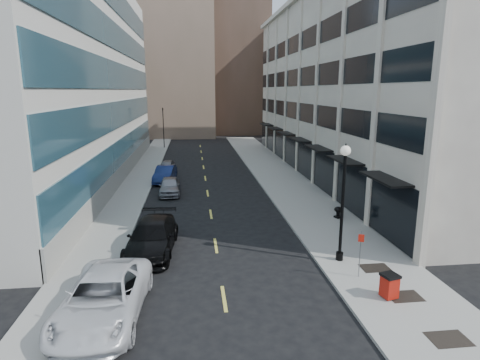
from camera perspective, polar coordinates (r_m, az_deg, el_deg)
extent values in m
plane|color=black|center=(16.14, -1.70, -19.93)|extent=(160.00, 160.00, 0.00)
cube|color=gray|center=(35.70, 7.49, -1.40)|extent=(5.00, 80.00, 0.15)
cube|color=gray|center=(35.05, -15.32, -2.02)|extent=(3.00, 80.00, 0.15)
cube|color=beige|center=(44.42, 17.80, 12.48)|extent=(14.00, 46.00, 18.00)
cube|color=black|center=(42.59, 8.56, 3.49)|extent=(0.18, 46.00, 3.60)
cube|color=black|center=(42.12, 8.78, 9.55)|extent=(0.12, 46.00, 1.80)
cube|color=black|center=(42.08, 8.95, 14.31)|extent=(0.12, 46.00, 1.80)
cube|color=black|center=(42.33, 9.12, 19.04)|extent=(0.12, 46.00, 1.80)
cube|color=beige|center=(20.79, 26.33, 12.24)|extent=(0.35, 0.60, 18.00)
cube|color=beige|center=(26.06, 19.07, 12.67)|extent=(0.35, 0.60, 18.00)
cube|color=beige|center=(31.58, 14.29, 12.85)|extent=(0.35, 0.60, 18.00)
cube|color=beige|center=(37.26, 10.95, 12.92)|extent=(0.35, 0.60, 18.00)
cube|color=beige|center=(43.02, 8.50, 12.95)|extent=(0.35, 0.60, 18.00)
cube|color=beige|center=(48.84, 6.62, 12.96)|extent=(0.35, 0.60, 18.00)
cube|color=beige|center=(54.70, 5.15, 12.95)|extent=(0.35, 0.60, 18.00)
cube|color=beige|center=(60.58, 3.96, 12.94)|extent=(0.35, 0.60, 18.00)
cube|color=black|center=(23.57, 19.88, 0.17)|extent=(1.30, 4.00, 0.12)
cube|color=black|center=(28.95, 14.64, 2.73)|extent=(1.30, 4.00, 0.12)
cube|color=black|center=(34.53, 11.06, 4.46)|extent=(1.30, 4.00, 0.12)
cube|color=black|center=(40.24, 8.47, 5.70)|extent=(1.30, 4.00, 0.12)
cube|color=black|center=(46.02, 6.53, 6.62)|extent=(1.30, 4.00, 0.12)
cube|color=black|center=(51.85, 5.01, 7.33)|extent=(1.30, 4.00, 0.12)
cube|color=black|center=(57.71, 3.80, 7.89)|extent=(1.30, 4.00, 0.12)
cube|color=beige|center=(43.20, -27.61, 13.01)|extent=(16.00, 46.00, 20.00)
cube|color=gray|center=(41.85, -15.99, 1.45)|extent=(0.20, 46.00, 1.80)
cube|color=#2C5667|center=(41.51, -16.18, 4.29)|extent=(0.14, 45.60, 2.40)
cube|color=#2C5667|center=(41.18, -16.48, 9.11)|extent=(0.14, 45.60, 2.40)
cube|color=#2C5667|center=(41.14, -16.80, 13.98)|extent=(0.14, 45.60, 2.40)
cube|color=#2C5667|center=(41.40, -17.12, 18.81)|extent=(0.14, 45.60, 2.40)
cube|color=#846956|center=(81.77, -9.09, 16.25)|extent=(14.00, 18.00, 28.00)
cube|color=brown|center=(86.43, -0.67, 18.19)|extent=(12.00, 16.00, 34.00)
cube|color=#846956|center=(92.47, -15.17, 13.68)|extent=(12.00, 14.00, 22.00)
cube|color=beige|center=(81.83, 6.98, 13.50)|extent=(10.00, 14.00, 20.00)
cube|color=black|center=(16.82, 27.54, -19.41)|extent=(1.40, 1.00, 0.01)
cube|color=black|center=(19.00, 22.36, -15.06)|extent=(1.40, 1.00, 0.01)
cube|color=black|center=(21.22, 18.67, -11.76)|extent=(1.40, 1.00, 0.01)
cube|color=#D8CC4C|center=(17.85, -2.29, -16.47)|extent=(0.15, 2.20, 0.01)
cube|color=#D8CC4C|center=(23.26, -3.47, -9.28)|extent=(0.15, 2.20, 0.01)
cube|color=#D8CC4C|center=(28.91, -4.17, -4.85)|extent=(0.15, 2.20, 0.01)
cube|color=#D8CC4C|center=(34.67, -4.63, -1.88)|extent=(0.15, 2.20, 0.01)
cube|color=#D8CC4C|center=(40.51, -4.96, 0.24)|extent=(0.15, 2.20, 0.01)
cube|color=#D8CC4C|center=(46.38, -5.21, 1.83)|extent=(0.15, 2.20, 0.01)
cube|color=#D8CC4C|center=(52.29, -5.40, 3.06)|extent=(0.15, 2.20, 0.01)
cube|color=#D8CC4C|center=(58.21, -5.55, 4.04)|extent=(0.15, 2.20, 0.01)
cube|color=#D8CC4C|center=(64.15, -5.68, 4.83)|extent=(0.15, 2.20, 0.01)
cylinder|color=black|center=(61.96, -10.83, 7.18)|extent=(0.12, 0.12, 6.00)
imported|color=black|center=(61.76, -10.94, 9.94)|extent=(0.66, 0.66, 1.98)
imported|color=silver|center=(16.88, -18.84, -15.63)|extent=(3.26, 6.50, 1.77)
imported|color=black|center=(22.57, -12.40, -7.93)|extent=(2.84, 6.13, 1.73)
imported|color=gray|center=(34.55, -9.96, -0.84)|extent=(1.80, 4.33, 1.47)
imported|color=navy|center=(39.30, -10.60, 0.83)|extent=(2.20, 4.85, 1.54)
imported|color=slate|center=(43.87, -10.34, 1.92)|extent=(2.06, 4.06, 1.33)
cube|color=#A3150A|center=(18.46, 20.47, -13.99)|extent=(0.70, 0.70, 0.93)
cube|color=black|center=(18.25, 20.60, -12.60)|extent=(0.79, 0.79, 0.11)
cylinder|color=black|center=(18.80, 19.42, -14.79)|extent=(0.06, 0.20, 0.20)
cylinder|color=black|center=(18.96, 20.46, -14.63)|extent=(0.06, 0.20, 0.20)
cylinder|color=black|center=(21.58, 13.96, -10.45)|extent=(0.37, 0.37, 0.41)
cylinder|color=black|center=(20.70, 14.35, -3.65)|extent=(0.16, 0.16, 5.28)
sphere|color=silver|center=(20.11, 14.79, 4.06)|extent=(0.50, 0.50, 0.50)
cone|color=black|center=(20.07, 14.84, 4.87)|extent=(0.14, 0.14, 0.21)
cylinder|color=slate|center=(19.64, 16.69, -10.08)|extent=(0.04, 0.04, 2.25)
cube|color=red|center=(19.34, 16.86, -7.92)|extent=(0.25, 0.13, 0.36)
cube|color=black|center=(28.36, 13.76, -5.11)|extent=(0.55, 0.55, 0.12)
cylinder|color=black|center=(28.29, 13.79, -4.64)|extent=(0.26, 0.26, 0.40)
ellipsoid|color=black|center=(28.20, 13.82, -4.10)|extent=(0.56, 0.56, 0.39)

